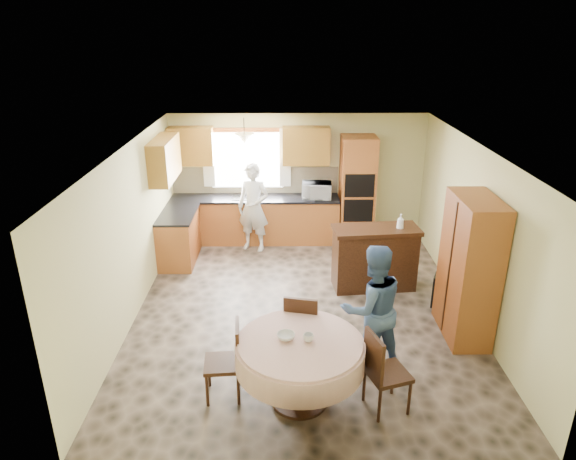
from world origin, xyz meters
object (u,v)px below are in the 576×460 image
Objects in this scene: dining_table at (300,355)px; person_dining at (372,308)px; cupboard at (469,269)px; chair_right at (382,368)px; sideboard at (374,260)px; chair_back at (302,326)px; person_sink at (253,207)px; chair_left at (229,357)px; oven_tower at (357,190)px.

dining_table is 1.15m from person_dining.
cupboard is 2.15m from chair_right.
dining_table is 0.86× the size of person_dining.
cupboard is (1.02, -1.39, 0.51)m from sideboard.
dining_table is 1.42× the size of chair_back.
dining_table is 0.85× the size of person_sink.
dining_table is at bearing -60.99° from person_sink.
dining_table is at bearing 76.37° from chair_left.
chair_right is (0.90, -0.13, -0.09)m from dining_table.
chair_right is (-0.40, -2.93, 0.06)m from sideboard.
cupboard is 1.98× the size of chair_back.
sideboard is at bearing 65.06° from dining_table.
person_sink is at bearing -65.34° from chair_back.
chair_back is at bearing 119.96° from chair_left.
sideboard is 3.41m from chair_left.
chair_right is at bearing -50.61° from person_sink.
oven_tower is 1.06× the size of cupboard.
person_sink is at bearing 2.03° from chair_right.
oven_tower reaches higher than chair_back.
cupboard is 4.28m from person_sink.
chair_left is at bearing 46.72° from chair_back.
chair_left is 4.27m from person_sink.
dining_table is 0.91m from chair_right.
cupboard reaches higher than sideboard.
dining_table is 4.45m from person_sink.
sideboard is 0.96× the size of dining_table.
cupboard reaches higher than person_sink.
person_sink is (-2.00, -0.39, -0.21)m from oven_tower.
oven_tower is 1.24× the size of person_sink.
chair_right is at bearing 147.54° from chair_back.
dining_table is at bearing 98.47° from chair_back.
person_sink reaches higher than dining_table.
sideboard is at bearing 126.25° from cupboard.
cupboard is 1.20× the size of person_dining.
person_dining reaches higher than dining_table.
oven_tower is at bearing -94.20° from chair_back.
cupboard is at bearing -59.37° from sideboard.
chair_back is 1.20m from chair_right.
oven_tower is at bearing -22.19° from chair_right.
chair_right is 0.85m from person_dining.
cupboard reaches higher than chair_left.
sideboard is 1.36× the size of chair_back.
oven_tower is 4.26m from chair_back.
chair_right is (-0.35, -4.90, -0.51)m from oven_tower.
oven_tower is 2.05m from person_sink.
person_dining is (0.00, 0.80, 0.29)m from chair_right.
person_sink is 4.06m from person_dining.
sideboard is 0.81× the size of person_sink.
oven_tower reaches higher than sideboard.
oven_tower is 4.94m from chair_right.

